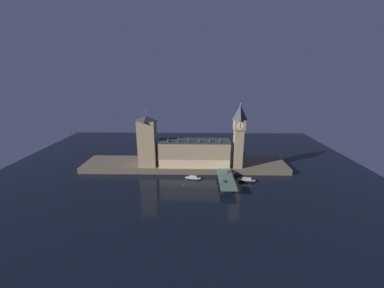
{
  "coord_description": "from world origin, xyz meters",
  "views": [
    {
      "loc": [
        12.29,
        -203.91,
        98.09
      ],
      "look_at": [
        8.1,
        20.0,
        32.34
      ],
      "focal_mm": 22.0,
      "sensor_mm": 36.0,
      "label": 1
    }
  ],
  "objects_px": {
    "street_lamp_mid": "(234,174)",
    "car_southbound_trail": "(228,172)",
    "street_lamp_near": "(221,181)",
    "clock_tower": "(239,135)",
    "victoria_tower": "(147,141)",
    "boat_downstream": "(247,180)",
    "pedestrian_mid_walk": "(232,176)",
    "car_northbound_trail": "(224,181)",
    "boat_upstream": "(193,178)"
  },
  "relations": [
    {
      "from": "clock_tower",
      "to": "car_northbound_trail",
      "type": "xyz_separation_m",
      "value": [
        -18.01,
        -38.92,
        -32.95
      ]
    },
    {
      "from": "pedestrian_mid_walk",
      "to": "street_lamp_near",
      "type": "xyz_separation_m",
      "value": [
        -12.62,
        -18.66,
        3.39
      ]
    },
    {
      "from": "victoria_tower",
      "to": "street_lamp_near",
      "type": "bearing_deg",
      "value": -34.74
    },
    {
      "from": "victoria_tower",
      "to": "car_northbound_trail",
      "type": "height_order",
      "value": "victoria_tower"
    },
    {
      "from": "car_northbound_trail",
      "to": "pedestrian_mid_walk",
      "type": "bearing_deg",
      "value": 52.04
    },
    {
      "from": "victoria_tower",
      "to": "clock_tower",
      "type": "bearing_deg",
      "value": -2.57
    },
    {
      "from": "victoria_tower",
      "to": "boat_downstream",
      "type": "bearing_deg",
      "value": -15.65
    },
    {
      "from": "clock_tower",
      "to": "street_lamp_mid",
      "type": "xyz_separation_m",
      "value": [
        -8.45,
        -31.11,
        -29.92
      ]
    },
    {
      "from": "street_lamp_mid",
      "to": "car_southbound_trail",
      "type": "bearing_deg",
      "value": 104.53
    },
    {
      "from": "car_northbound_trail",
      "to": "street_lamp_near",
      "type": "bearing_deg",
      "value": -116.55
    },
    {
      "from": "victoria_tower",
      "to": "boat_upstream",
      "type": "xyz_separation_m",
      "value": [
        47.88,
        -22.53,
        -31.12
      ]
    },
    {
      "from": "car_northbound_trail",
      "to": "clock_tower",
      "type": "bearing_deg",
      "value": 65.16
    },
    {
      "from": "car_northbound_trail",
      "to": "street_lamp_near",
      "type": "relative_size",
      "value": 0.61
    },
    {
      "from": "victoria_tower",
      "to": "car_southbound_trail",
      "type": "distance_m",
      "value": 88.14
    },
    {
      "from": "victoria_tower",
      "to": "street_lamp_mid",
      "type": "relative_size",
      "value": 9.9
    },
    {
      "from": "pedestrian_mid_walk",
      "to": "street_lamp_near",
      "type": "distance_m",
      "value": 22.78
    },
    {
      "from": "victoria_tower",
      "to": "car_northbound_trail",
      "type": "bearing_deg",
      "value": -29.69
    },
    {
      "from": "car_southbound_trail",
      "to": "boat_upstream",
      "type": "relative_size",
      "value": 0.24
    },
    {
      "from": "pedestrian_mid_walk",
      "to": "street_lamp_mid",
      "type": "bearing_deg",
      "value": -84.2
    },
    {
      "from": "victoria_tower",
      "to": "boat_upstream",
      "type": "distance_m",
      "value": 61.39
    },
    {
      "from": "pedestrian_mid_walk",
      "to": "car_northbound_trail",
      "type": "bearing_deg",
      "value": -127.96
    },
    {
      "from": "clock_tower",
      "to": "street_lamp_mid",
      "type": "relative_size",
      "value": 11.09
    },
    {
      "from": "car_southbound_trail",
      "to": "victoria_tower",
      "type": "bearing_deg",
      "value": 164.94
    },
    {
      "from": "car_southbound_trail",
      "to": "street_lamp_mid",
      "type": "relative_size",
      "value": 0.68
    },
    {
      "from": "boat_upstream",
      "to": "boat_downstream",
      "type": "relative_size",
      "value": 0.95
    },
    {
      "from": "car_northbound_trail",
      "to": "victoria_tower",
      "type": "bearing_deg",
      "value": 150.31
    },
    {
      "from": "car_northbound_trail",
      "to": "boat_upstream",
      "type": "xyz_separation_m",
      "value": [
        -27.74,
        20.59,
        -6.51
      ]
    },
    {
      "from": "street_lamp_mid",
      "to": "boat_upstream",
      "type": "relative_size",
      "value": 0.35
    },
    {
      "from": "street_lamp_near",
      "to": "pedestrian_mid_walk",
      "type": "bearing_deg",
      "value": 55.93
    },
    {
      "from": "pedestrian_mid_walk",
      "to": "boat_downstream",
      "type": "bearing_deg",
      "value": 13.64
    },
    {
      "from": "boat_upstream",
      "to": "victoria_tower",
      "type": "bearing_deg",
      "value": 154.8
    },
    {
      "from": "clock_tower",
      "to": "street_lamp_mid",
      "type": "height_order",
      "value": "clock_tower"
    },
    {
      "from": "street_lamp_mid",
      "to": "boat_downstream",
      "type": "distance_m",
      "value": 18.48
    },
    {
      "from": "pedestrian_mid_walk",
      "to": "street_lamp_mid",
      "type": "height_order",
      "value": "street_lamp_mid"
    },
    {
      "from": "car_northbound_trail",
      "to": "pedestrian_mid_walk",
      "type": "xyz_separation_m",
      "value": [
        9.17,
        11.75,
        0.17
      ]
    },
    {
      "from": "car_southbound_trail",
      "to": "boat_downstream",
      "type": "xyz_separation_m",
      "value": [
        17.61,
        -5.85,
        -6.17
      ]
    },
    {
      "from": "street_lamp_mid",
      "to": "car_northbound_trail",
      "type": "bearing_deg",
      "value": -140.78
    },
    {
      "from": "car_southbound_trail",
      "to": "boat_upstream",
      "type": "bearing_deg",
      "value": -179.08
    },
    {
      "from": "victoria_tower",
      "to": "street_lamp_near",
      "type": "distance_m",
      "value": 90.3
    },
    {
      "from": "clock_tower",
      "to": "boat_upstream",
      "type": "height_order",
      "value": "clock_tower"
    },
    {
      "from": "clock_tower",
      "to": "victoria_tower",
      "type": "height_order",
      "value": "clock_tower"
    },
    {
      "from": "car_northbound_trail",
      "to": "boat_downstream",
      "type": "xyz_separation_m",
      "value": [
        23.72,
        15.28,
        -6.19
      ]
    },
    {
      "from": "clock_tower",
      "to": "street_lamp_mid",
      "type": "distance_m",
      "value": 43.98
    },
    {
      "from": "victoria_tower",
      "to": "pedestrian_mid_walk",
      "type": "xyz_separation_m",
      "value": [
        84.78,
        -31.37,
        -24.44
      ]
    },
    {
      "from": "pedestrian_mid_walk",
      "to": "street_lamp_mid",
      "type": "distance_m",
      "value": 4.89
    },
    {
      "from": "street_lamp_near",
      "to": "car_southbound_trail",
      "type": "bearing_deg",
      "value": 71.17
    },
    {
      "from": "car_northbound_trail",
      "to": "street_lamp_near",
      "type": "distance_m",
      "value": 8.51
    },
    {
      "from": "clock_tower",
      "to": "boat_downstream",
      "type": "height_order",
      "value": "clock_tower"
    },
    {
      "from": "victoria_tower",
      "to": "street_lamp_near",
      "type": "xyz_separation_m",
      "value": [
        72.16,
        -50.03,
        -21.04
      ]
    },
    {
      "from": "boat_upstream",
      "to": "boat_downstream",
      "type": "xyz_separation_m",
      "value": [
        51.46,
        -5.31,
        0.32
      ]
    }
  ]
}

